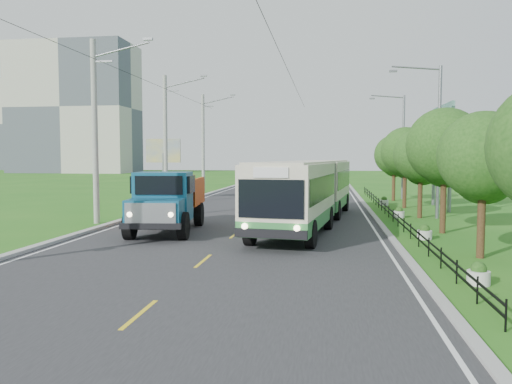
% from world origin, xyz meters
% --- Properties ---
extents(ground, '(240.00, 240.00, 0.00)m').
position_xyz_m(ground, '(0.00, 0.00, 0.00)').
color(ground, '#226518').
rests_on(ground, ground).
extents(road, '(14.00, 120.00, 0.02)m').
position_xyz_m(road, '(0.00, 20.00, 0.01)').
color(road, '#28282B').
rests_on(road, ground).
extents(curb_left, '(0.40, 120.00, 0.15)m').
position_xyz_m(curb_left, '(-7.20, 20.00, 0.07)').
color(curb_left, '#9E9E99').
rests_on(curb_left, ground).
extents(curb_right, '(0.30, 120.00, 0.10)m').
position_xyz_m(curb_right, '(7.15, 20.00, 0.05)').
color(curb_right, '#9E9E99').
rests_on(curb_right, ground).
extents(edge_line_left, '(0.12, 120.00, 0.00)m').
position_xyz_m(edge_line_left, '(-6.65, 20.00, 0.02)').
color(edge_line_left, silver).
rests_on(edge_line_left, road).
extents(edge_line_right, '(0.12, 120.00, 0.00)m').
position_xyz_m(edge_line_right, '(6.65, 20.00, 0.02)').
color(edge_line_right, silver).
rests_on(edge_line_right, road).
extents(centre_dash, '(0.12, 2.20, 0.00)m').
position_xyz_m(centre_dash, '(0.00, 0.00, 0.02)').
color(centre_dash, yellow).
rests_on(centre_dash, road).
extents(railing_right, '(0.04, 40.00, 0.60)m').
position_xyz_m(railing_right, '(8.00, 14.00, 0.30)').
color(railing_right, black).
rests_on(railing_right, ground).
extents(pole_near, '(3.51, 0.32, 10.00)m').
position_xyz_m(pole_near, '(-8.26, 9.00, 5.09)').
color(pole_near, gray).
rests_on(pole_near, ground).
extents(pole_mid, '(3.51, 0.32, 10.00)m').
position_xyz_m(pole_mid, '(-8.26, 21.00, 5.09)').
color(pole_mid, gray).
rests_on(pole_mid, ground).
extents(pole_far, '(3.51, 0.32, 10.00)m').
position_xyz_m(pole_far, '(-8.26, 33.00, 5.09)').
color(pole_far, gray).
rests_on(pole_far, ground).
extents(tree_second, '(3.18, 3.26, 5.30)m').
position_xyz_m(tree_second, '(9.86, 2.14, 3.52)').
color(tree_second, '#382314').
rests_on(tree_second, ground).
extents(tree_third, '(3.60, 3.62, 6.00)m').
position_xyz_m(tree_third, '(9.86, 8.14, 3.99)').
color(tree_third, '#382314').
rests_on(tree_third, ground).
extents(tree_fourth, '(3.24, 3.31, 5.40)m').
position_xyz_m(tree_fourth, '(9.86, 14.14, 3.59)').
color(tree_fourth, '#382314').
rests_on(tree_fourth, ground).
extents(tree_fifth, '(3.48, 3.52, 5.80)m').
position_xyz_m(tree_fifth, '(9.86, 20.14, 3.85)').
color(tree_fifth, '#382314').
rests_on(tree_fifth, ground).
extents(tree_back, '(3.30, 3.36, 5.50)m').
position_xyz_m(tree_back, '(9.86, 26.14, 3.65)').
color(tree_back, '#382314').
rests_on(tree_back, ground).
extents(streetlight_mid, '(3.02, 0.20, 9.07)m').
position_xyz_m(streetlight_mid, '(10.64, 14.00, 4.90)').
color(streetlight_mid, slate).
rests_on(streetlight_mid, ground).
extents(streetlight_far, '(3.02, 0.20, 9.07)m').
position_xyz_m(streetlight_far, '(10.64, 28.00, 4.90)').
color(streetlight_far, slate).
rests_on(streetlight_far, ground).
extents(planter_front, '(0.64, 0.64, 0.67)m').
position_xyz_m(planter_front, '(8.60, -2.00, 0.29)').
color(planter_front, silver).
rests_on(planter_front, ground).
extents(planter_near, '(0.64, 0.64, 0.67)m').
position_xyz_m(planter_near, '(8.60, 6.00, 0.29)').
color(planter_near, silver).
rests_on(planter_near, ground).
extents(planter_mid, '(0.64, 0.64, 0.67)m').
position_xyz_m(planter_mid, '(8.60, 14.00, 0.29)').
color(planter_mid, silver).
rests_on(planter_mid, ground).
extents(planter_far, '(0.64, 0.64, 0.67)m').
position_xyz_m(planter_far, '(8.60, 22.00, 0.29)').
color(planter_far, silver).
rests_on(planter_far, ground).
extents(billboard_left, '(3.00, 0.20, 5.20)m').
position_xyz_m(billboard_left, '(-9.50, 24.00, 3.87)').
color(billboard_left, slate).
rests_on(billboard_left, ground).
extents(billboard_right, '(0.24, 6.00, 7.30)m').
position_xyz_m(billboard_right, '(12.30, 20.00, 5.34)').
color(billboard_right, slate).
rests_on(billboard_right, ground).
extents(apartment_near, '(28.00, 14.00, 30.00)m').
position_xyz_m(apartment_near, '(-55.00, 95.00, 15.00)').
color(apartment_near, '#B7B2A3').
rests_on(apartment_near, ground).
extents(apartment_far, '(24.00, 14.00, 26.00)m').
position_xyz_m(apartment_far, '(-80.00, 120.00, 13.00)').
color(apartment_far, '#B7B2A3').
rests_on(apartment_far, ground).
extents(bus, '(5.02, 17.60, 3.36)m').
position_xyz_m(bus, '(3.32, 10.20, 2.02)').
color(bus, '#34823E').
rests_on(bus, ground).
extents(dump_truck, '(3.39, 7.27, 2.96)m').
position_xyz_m(dump_truck, '(-3.42, 6.58, 1.67)').
color(dump_truck, '#125171').
rests_on(dump_truck, ground).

